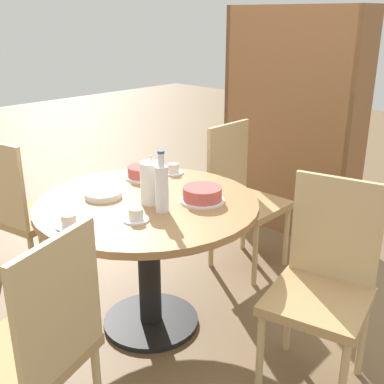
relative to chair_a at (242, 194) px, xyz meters
name	(u,v)px	position (x,y,z in m)	size (l,w,h in m)	color
ground_plane	(151,323)	(0.09, -0.90, -0.50)	(14.00, 14.00, 0.00)	brown
dining_table	(148,230)	(0.09, -0.90, 0.07)	(1.13, 1.13, 0.73)	black
chair_a	(242,194)	(0.00, 0.00, 0.00)	(0.43, 0.43, 0.96)	tan
chair_b	(23,210)	(-0.78, -1.15, 0.00)	(0.50, 0.50, 0.96)	tan
chair_c	(36,346)	(0.44, -1.74, 0.00)	(0.53, 0.53, 0.96)	tan
chair_d	(323,282)	(0.95, -0.63, 0.00)	(0.51, 0.51, 0.96)	tan
bookshelf	(288,125)	(-0.14, 0.72, 0.33)	(1.10, 0.28, 1.68)	brown
coffee_pot	(152,181)	(0.13, -0.90, 0.34)	(0.11, 0.11, 0.25)	white
water_bottle	(162,187)	(0.25, -0.94, 0.35)	(0.06, 0.06, 0.30)	silver
cake_main	(202,195)	(0.30, -0.71, 0.27)	(0.23, 0.23, 0.08)	white
cake_second	(143,173)	(-0.20, -0.68, 0.26)	(0.21, 0.21, 0.07)	white
cup_a	(69,222)	(0.08, -1.35, 0.25)	(0.12, 0.12, 0.06)	silver
cup_b	(173,170)	(-0.14, -0.50, 0.25)	(0.12, 0.12, 0.06)	silver
cup_c	(136,216)	(0.24, -1.10, 0.25)	(0.12, 0.12, 0.06)	silver
plate_stack	(103,194)	(-0.11, -1.02, 0.24)	(0.19, 0.19, 0.03)	white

